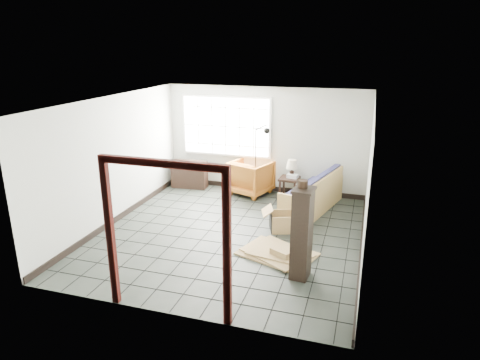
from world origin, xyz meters
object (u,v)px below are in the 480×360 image
(side_table, at_px, (289,181))
(tall_shelf, at_px, (302,233))
(armchair, at_px, (251,176))
(futon_sofa, at_px, (314,196))

(side_table, relative_size, tall_shelf, 0.34)
(armchair, xyz_separation_m, tall_shelf, (1.84, -3.62, 0.30))
(futon_sofa, distance_m, armchair, 1.76)
(tall_shelf, bearing_deg, armchair, 122.08)
(futon_sofa, bearing_deg, tall_shelf, -71.47)
(futon_sofa, relative_size, armchair, 2.26)
(side_table, bearing_deg, futon_sofa, -41.02)
(futon_sofa, bearing_deg, armchair, 174.89)
(futon_sofa, distance_m, tall_shelf, 3.05)
(armchair, distance_m, side_table, 0.97)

